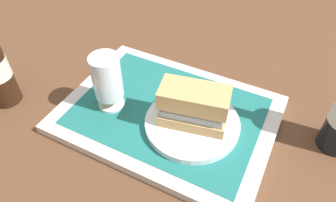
% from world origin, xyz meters
% --- Properties ---
extents(ground_plane, '(3.00, 3.00, 0.00)m').
position_xyz_m(ground_plane, '(0.00, 0.00, 0.00)').
color(ground_plane, brown).
extents(tray, '(0.44, 0.32, 0.02)m').
position_xyz_m(tray, '(0.00, 0.00, 0.01)').
color(tray, silver).
rests_on(tray, ground_plane).
extents(placemat, '(0.38, 0.27, 0.00)m').
position_xyz_m(placemat, '(0.00, 0.00, 0.02)').
color(placemat, '#1E6B66').
rests_on(placemat, tray).
extents(plate, '(0.19, 0.19, 0.01)m').
position_xyz_m(plate, '(-0.06, 0.02, 0.03)').
color(plate, white).
rests_on(plate, placemat).
extents(sandwich, '(0.14, 0.09, 0.08)m').
position_xyz_m(sandwich, '(-0.06, 0.02, 0.08)').
color(sandwich, tan).
rests_on(sandwich, plate).
extents(beer_glass, '(0.06, 0.06, 0.12)m').
position_xyz_m(beer_glass, '(0.12, 0.04, 0.09)').
color(beer_glass, silver).
rests_on(beer_glass, placemat).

